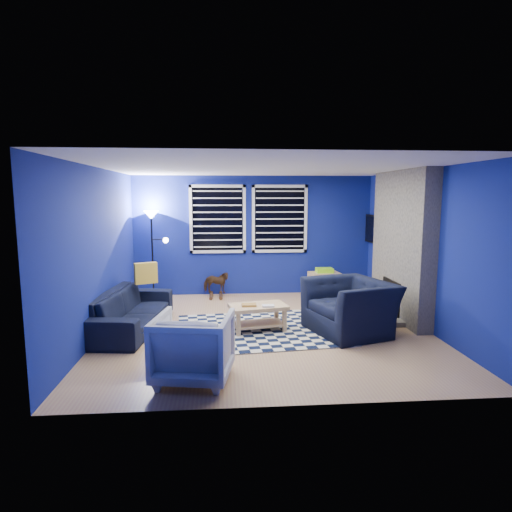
{
  "coord_description": "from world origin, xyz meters",
  "views": [
    {
      "loc": [
        -0.67,
        -6.47,
        2.08
      ],
      "look_at": [
        -0.12,
        0.3,
        1.12
      ],
      "focal_mm": 30.0,
      "sensor_mm": 36.0,
      "label": 1
    }
  ],
  "objects_px": {
    "armchair_big": "(350,307)",
    "armchair_bent": "(194,347)",
    "floor_lamp": "(153,227)",
    "rocking_horse": "(216,282)",
    "tv": "(375,230)",
    "coffee_table": "(258,312)",
    "sofa": "(131,310)",
    "cabinet": "(324,284)"
  },
  "relations": [
    {
      "from": "tv",
      "to": "armchair_big",
      "type": "height_order",
      "value": "tv"
    },
    {
      "from": "armchair_bent",
      "to": "coffee_table",
      "type": "height_order",
      "value": "armchair_bent"
    },
    {
      "from": "cabinet",
      "to": "floor_lamp",
      "type": "relative_size",
      "value": 0.36
    },
    {
      "from": "rocking_horse",
      "to": "floor_lamp",
      "type": "height_order",
      "value": "floor_lamp"
    },
    {
      "from": "armchair_big",
      "to": "coffee_table",
      "type": "bearing_deg",
      "value": -115.62
    },
    {
      "from": "sofa",
      "to": "coffee_table",
      "type": "relative_size",
      "value": 2.23
    },
    {
      "from": "sofa",
      "to": "tv",
      "type": "bearing_deg",
      "value": -60.8
    },
    {
      "from": "cabinet",
      "to": "coffee_table",
      "type": "bearing_deg",
      "value": -131.94
    },
    {
      "from": "sofa",
      "to": "armchair_bent",
      "type": "bearing_deg",
      "value": -143.52
    },
    {
      "from": "armchair_big",
      "to": "armchair_bent",
      "type": "xyz_separation_m",
      "value": [
        -2.27,
        -1.53,
        -0.01
      ]
    },
    {
      "from": "sofa",
      "to": "rocking_horse",
      "type": "xyz_separation_m",
      "value": [
        1.3,
        2.09,
        -0.0
      ]
    },
    {
      "from": "sofa",
      "to": "floor_lamp",
      "type": "xyz_separation_m",
      "value": [
        0.04,
        2.09,
        1.15
      ]
    },
    {
      "from": "tv",
      "to": "cabinet",
      "type": "relative_size",
      "value": 1.54
    },
    {
      "from": "rocking_horse",
      "to": "armchair_bent",
      "type": "bearing_deg",
      "value": -170.16
    },
    {
      "from": "armchair_bent",
      "to": "coffee_table",
      "type": "xyz_separation_m",
      "value": [
        0.88,
        1.72,
        -0.09
      ]
    },
    {
      "from": "tv",
      "to": "floor_lamp",
      "type": "xyz_separation_m",
      "value": [
        -4.5,
        0.25,
        0.06
      ]
    },
    {
      "from": "armchair_bent",
      "to": "cabinet",
      "type": "distance_m",
      "value": 4.62
    },
    {
      "from": "coffee_table",
      "to": "floor_lamp",
      "type": "xyz_separation_m",
      "value": [
        -1.93,
        2.33,
        1.16
      ]
    },
    {
      "from": "armchair_bent",
      "to": "tv",
      "type": "bearing_deg",
      "value": -122.22
    },
    {
      "from": "coffee_table",
      "to": "armchair_big",
      "type": "bearing_deg",
      "value": -7.42
    },
    {
      "from": "sofa",
      "to": "cabinet",
      "type": "height_order",
      "value": "sofa"
    },
    {
      "from": "armchair_big",
      "to": "floor_lamp",
      "type": "relative_size",
      "value": 0.69
    },
    {
      "from": "armchair_big",
      "to": "cabinet",
      "type": "bearing_deg",
      "value": 157.59
    },
    {
      "from": "tv",
      "to": "armchair_bent",
      "type": "height_order",
      "value": "tv"
    },
    {
      "from": "floor_lamp",
      "to": "armchair_big",
      "type": "bearing_deg",
      "value": -37.04
    },
    {
      "from": "rocking_horse",
      "to": "floor_lamp",
      "type": "distance_m",
      "value": 1.71
    },
    {
      "from": "armchair_bent",
      "to": "cabinet",
      "type": "height_order",
      "value": "armchair_bent"
    },
    {
      "from": "armchair_big",
      "to": "rocking_horse",
      "type": "xyz_separation_m",
      "value": [
        -2.07,
        2.51,
        -0.1
      ]
    },
    {
      "from": "cabinet",
      "to": "floor_lamp",
      "type": "distance_m",
      "value": 3.7
    },
    {
      "from": "armchair_bent",
      "to": "rocking_horse",
      "type": "height_order",
      "value": "armchair_bent"
    },
    {
      "from": "sofa",
      "to": "rocking_horse",
      "type": "height_order",
      "value": "sofa"
    },
    {
      "from": "armchair_bent",
      "to": "cabinet",
      "type": "xyz_separation_m",
      "value": [
        2.45,
        3.91,
        -0.12
      ]
    },
    {
      "from": "floor_lamp",
      "to": "rocking_horse",
      "type": "bearing_deg",
      "value": -0.21
    },
    {
      "from": "armchair_bent",
      "to": "floor_lamp",
      "type": "bearing_deg",
      "value": -65.39
    },
    {
      "from": "sofa",
      "to": "armchair_big",
      "type": "bearing_deg",
      "value": -89.98
    },
    {
      "from": "floor_lamp",
      "to": "armchair_bent",
      "type": "bearing_deg",
      "value": -75.38
    },
    {
      "from": "sofa",
      "to": "armchair_big",
      "type": "xyz_separation_m",
      "value": [
        3.37,
        -0.42,
        0.09
      ]
    },
    {
      "from": "sofa",
      "to": "coffee_table",
      "type": "bearing_deg",
      "value": -89.73
    },
    {
      "from": "tv",
      "to": "coffee_table",
      "type": "height_order",
      "value": "tv"
    },
    {
      "from": "armchair_bent",
      "to": "coffee_table",
      "type": "bearing_deg",
      "value": -107.08
    },
    {
      "from": "tv",
      "to": "coffee_table",
      "type": "xyz_separation_m",
      "value": [
        -2.57,
        -2.08,
        -1.1
      ]
    },
    {
      "from": "rocking_horse",
      "to": "cabinet",
      "type": "relative_size",
      "value": 0.85
    }
  ]
}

